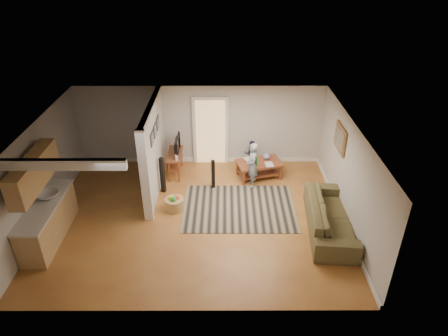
{
  "coord_description": "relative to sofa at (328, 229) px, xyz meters",
  "views": [
    {
      "loc": [
        0.69,
        -8.3,
        6.2
      ],
      "look_at": [
        0.71,
        0.61,
        1.1
      ],
      "focal_mm": 32.0,
      "sensor_mm": 36.0,
      "label": 1
    }
  ],
  "objects": [
    {
      "name": "area_rug",
      "position": [
        -2.17,
        0.9,
        0.01
      ],
      "size": [
        2.98,
        2.19,
        0.01
      ],
      "primitive_type": "cube",
      "rotation": [
        0.0,
        0.0,
        -0.01
      ],
      "color": "black",
      "rests_on": "ground"
    },
    {
      "name": "ground",
      "position": [
        -3.28,
        0.5,
        0.0
      ],
      "size": [
        7.5,
        7.5,
        0.0
      ],
      "primitive_type": "plane",
      "color": "brown",
      "rests_on": "ground"
    },
    {
      "name": "sofa",
      "position": [
        0.0,
        0.0,
        0.0
      ],
      "size": [
        1.24,
        2.68,
        0.76
      ],
      "primitive_type": "imported",
      "rotation": [
        0.0,
        0.0,
        1.48
      ],
      "color": "#433321",
      "rests_on": "ground"
    },
    {
      "name": "coffee_table",
      "position": [
        -1.51,
        2.51,
        0.4
      ],
      "size": [
        1.45,
        1.07,
        0.77
      ],
      "rotation": [
        0.0,
        0.0,
        0.26
      ],
      "color": "#622F17",
      "rests_on": "ground"
    },
    {
      "name": "room_shell",
      "position": [
        -4.35,
        0.92,
        1.46
      ],
      "size": [
        7.54,
        6.02,
        2.52
      ],
      "color": "#B4B2AD",
      "rests_on": "ground"
    },
    {
      "name": "speaker_left",
      "position": [
        -4.28,
        1.7,
        0.54
      ],
      "size": [
        0.14,
        0.14,
        1.08
      ],
      "primitive_type": "cube",
      "rotation": [
        0.0,
        0.0,
        -0.42
      ],
      "color": "black",
      "rests_on": "ground"
    },
    {
      "name": "toy_basket",
      "position": [
        -3.88,
        0.83,
        0.18
      ],
      "size": [
        0.5,
        0.5,
        0.44
      ],
      "color": "#AA824A",
      "rests_on": "ground"
    },
    {
      "name": "speaker_right",
      "position": [
        -2.88,
        1.9,
        0.45
      ],
      "size": [
        0.11,
        0.11,
        0.89
      ],
      "primitive_type": "cube",
      "rotation": [
        0.0,
        0.0,
        0.28
      ],
      "color": "black",
      "rests_on": "ground"
    },
    {
      "name": "child",
      "position": [
        -1.78,
        2.01,
        0.0
      ],
      "size": [
        0.38,
        0.53,
        1.35
      ],
      "primitive_type": "imported",
      "rotation": [
        0.0,
        0.0,
        -1.44
      ],
      "color": "gray",
      "rests_on": "ground"
    },
    {
      "name": "toddler",
      "position": [
        -1.73,
        3.2,
        0.0
      ],
      "size": [
        0.43,
        0.34,
        0.86
      ],
      "primitive_type": "imported",
      "rotation": [
        0.0,
        0.0,
        3.1
      ],
      "color": "#1B2539",
      "rests_on": "ground"
    },
    {
      "name": "tv_console",
      "position": [
        -4.02,
        2.69,
        0.63
      ],
      "size": [
        0.42,
        1.11,
        0.95
      ],
      "rotation": [
        0.0,
        0.0,
        0.01
      ],
      "color": "#622F17",
      "rests_on": "ground"
    }
  ]
}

